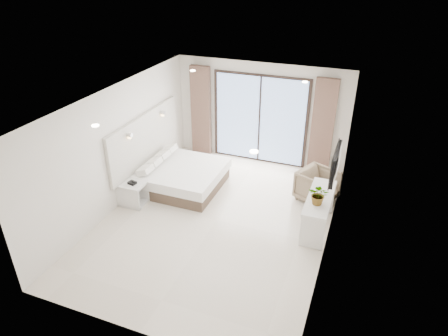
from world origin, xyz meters
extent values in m
plane|color=beige|center=(0.00, 0.00, 0.00)|extent=(6.20, 6.20, 0.00)
cube|color=silver|center=(0.00, 3.10, 1.35)|extent=(4.60, 0.02, 2.70)
cube|color=silver|center=(0.00, -3.10, 1.35)|extent=(4.60, 0.02, 2.70)
cube|color=silver|center=(-2.30, 0.00, 1.35)|extent=(0.02, 6.20, 2.70)
cube|color=silver|center=(2.30, 0.00, 1.35)|extent=(0.02, 6.20, 2.70)
cube|color=white|center=(0.00, 0.00, 2.70)|extent=(4.60, 6.20, 0.02)
cube|color=beige|center=(-2.25, 1.02, 1.15)|extent=(0.08, 3.00, 1.20)
cube|color=black|center=(2.25, 0.50, 1.55)|extent=(0.06, 1.00, 0.58)
cube|color=black|center=(2.21, 0.50, 1.55)|extent=(0.02, 1.04, 0.62)
cube|color=black|center=(0.00, 3.07, 1.20)|extent=(2.56, 0.04, 2.42)
cube|color=#91B1E8|center=(0.00, 3.04, 1.20)|extent=(2.40, 0.01, 2.30)
cube|color=brown|center=(-1.65, 2.96, 1.25)|extent=(0.55, 0.14, 2.50)
cube|color=brown|center=(1.65, 2.96, 1.25)|extent=(0.55, 0.14, 2.50)
cylinder|color=white|center=(-1.30, -1.80, 2.68)|extent=(0.12, 0.12, 0.02)
cylinder|color=white|center=(1.30, -1.80, 2.68)|extent=(0.12, 0.12, 0.02)
cylinder|color=white|center=(-1.30, 1.80, 2.68)|extent=(0.12, 0.12, 0.02)
cylinder|color=white|center=(1.30, 1.80, 2.68)|extent=(0.12, 0.12, 0.02)
cube|color=brown|center=(-1.33, 1.02, 0.15)|extent=(1.84, 1.75, 0.30)
cube|color=white|center=(-1.33, 1.02, 0.42)|extent=(1.92, 1.83, 0.24)
cube|color=white|center=(-1.95, 0.42, 0.60)|extent=(0.28, 0.37, 0.14)
cube|color=white|center=(-1.95, 0.81, 0.60)|extent=(0.28, 0.37, 0.14)
cube|color=white|center=(-1.95, 1.22, 0.60)|extent=(0.28, 0.37, 0.14)
cube|color=white|center=(-1.95, 1.62, 0.60)|extent=(0.28, 0.37, 0.14)
cube|color=silver|center=(-2.02, -0.07, 0.51)|extent=(0.59, 0.49, 0.05)
cube|color=silver|center=(-2.02, -0.07, 0.03)|extent=(0.59, 0.49, 0.05)
cube|color=silver|center=(-2.02, -0.28, 0.27)|extent=(0.59, 0.06, 0.48)
cube|color=silver|center=(-2.02, 0.14, 0.27)|extent=(0.59, 0.06, 0.48)
cube|color=black|center=(-1.98, -0.10, 0.57)|extent=(0.19, 0.16, 0.06)
cube|color=silver|center=(2.04, 0.50, 0.74)|extent=(0.48, 1.52, 0.06)
cube|color=silver|center=(2.04, -0.18, 0.35)|extent=(0.46, 0.06, 0.71)
cube|color=silver|center=(2.04, 1.19, 0.35)|extent=(0.46, 0.06, 0.71)
imported|color=#33662D|center=(2.04, 0.21, 0.94)|extent=(0.41, 0.45, 0.33)
imported|color=#806B53|center=(1.85, 1.60, 0.41)|extent=(1.00, 1.02, 0.81)
camera|label=1|loc=(2.68, -6.50, 5.04)|focal=32.00mm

